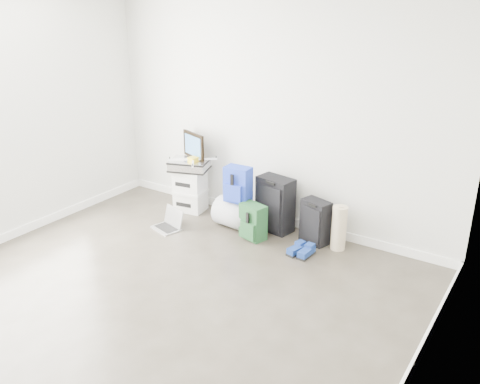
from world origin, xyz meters
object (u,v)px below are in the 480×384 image
Objects in this scene: boxes_stack at (190,190)px; carry_on at (315,222)px; duffel_bag at (239,214)px; large_suitcase at (275,204)px; briefcase at (189,165)px; laptop at (169,223)px.

boxes_stack is 1.08× the size of carry_on.
duffel_bag is 0.45m from large_suitcase.
briefcase is at bearing -161.38° from carry_on.
duffel_bag is 1.48× the size of laptop.
duffel_bag is 0.93m from carry_on.
carry_on is at bearing 5.89° from large_suitcase.
large_suitcase is at bearing -166.53° from carry_on.
briefcase reaches higher than large_suitcase.
duffel_bag is at bearing 48.82° from laptop.
carry_on reaches higher than laptop.
large_suitcase is 1.29× the size of carry_on.
carry_on is (1.75, 0.04, -0.36)m from briefcase.
duffel_bag is (0.83, -0.12, -0.43)m from briefcase.
boxes_stack reaches higher than duffel_bag.
laptop is at bearing -86.76° from boxes_stack.
laptop is (0.13, -0.58, -0.22)m from boxes_stack.
duffel_bag is at bearing -17.81° from boxes_stack.
laptop is (-1.08, -0.65, -0.27)m from large_suitcase.
carry_on is at bearing -17.78° from briefcase.
boxes_stack is at bearing 0.00° from briefcase.
briefcase is (0.00, 0.00, 0.34)m from boxes_stack.
carry_on is 1.30× the size of laptop.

